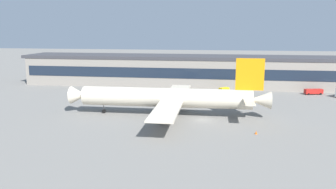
% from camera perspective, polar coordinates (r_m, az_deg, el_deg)
% --- Properties ---
extents(ground_plane, '(600.00, 600.00, 0.00)m').
position_cam_1_polar(ground_plane, '(89.33, 5.86, -4.21)').
color(ground_plane, slate).
extents(terminal_building, '(156.25, 19.46, 12.33)m').
position_cam_1_polar(terminal_building, '(142.39, 7.14, 3.92)').
color(terminal_building, gray).
rests_on(terminal_building, ground_plane).
extents(airliner, '(54.35, 46.46, 15.71)m').
position_cam_1_polar(airliner, '(92.36, 0.18, -0.53)').
color(airliner, beige).
rests_on(airliner, ground_plane).
extents(belt_loader, '(6.69, 3.46, 1.95)m').
position_cam_1_polar(belt_loader, '(133.57, 23.04, 0.50)').
color(belt_loader, red).
rests_on(belt_loader, ground_plane).
extents(baggage_tug, '(4.00, 3.91, 1.85)m').
position_cam_1_polar(baggage_tug, '(128.27, 9.25, 0.80)').
color(baggage_tug, yellow).
rests_on(baggage_tug, ground_plane).
extents(traffic_cone_0, '(0.58, 0.58, 0.73)m').
position_cam_1_polar(traffic_cone_0, '(79.52, 14.41, -6.13)').
color(traffic_cone_0, '#F2590C').
rests_on(traffic_cone_0, ground_plane).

